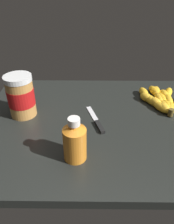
% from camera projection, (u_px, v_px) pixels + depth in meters
% --- Properties ---
extents(ground_plane, '(0.91, 0.69, 0.03)m').
position_uv_depth(ground_plane, '(99.00, 123.00, 0.81)').
color(ground_plane, black).
extents(banana_bunch, '(0.22, 0.23, 0.04)m').
position_uv_depth(banana_bunch, '(162.00, 100.00, 0.89)').
color(banana_bunch, gold).
rests_on(banana_bunch, ground_plane).
extents(peanut_butter_jar, '(0.10, 0.10, 0.16)m').
position_uv_depth(peanut_butter_jar, '(21.00, 96.00, 0.79)').
color(peanut_butter_jar, '#BF8442').
rests_on(peanut_butter_jar, ground_plane).
extents(honey_bottle, '(0.07, 0.07, 0.14)m').
position_uv_depth(honey_bottle, '(75.00, 141.00, 0.60)').
color(honey_bottle, orange).
rests_on(honey_bottle, ground_plane).
extents(butter_knife, '(0.07, 0.18, 0.01)m').
position_uv_depth(butter_knife, '(97.00, 121.00, 0.78)').
color(butter_knife, silver).
rests_on(butter_knife, ground_plane).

